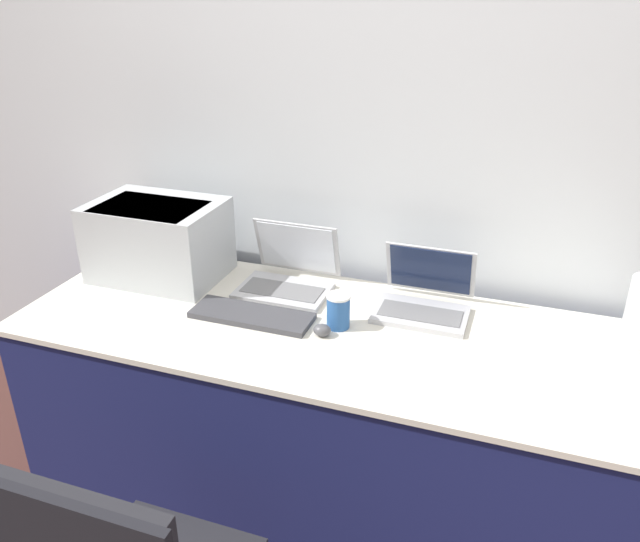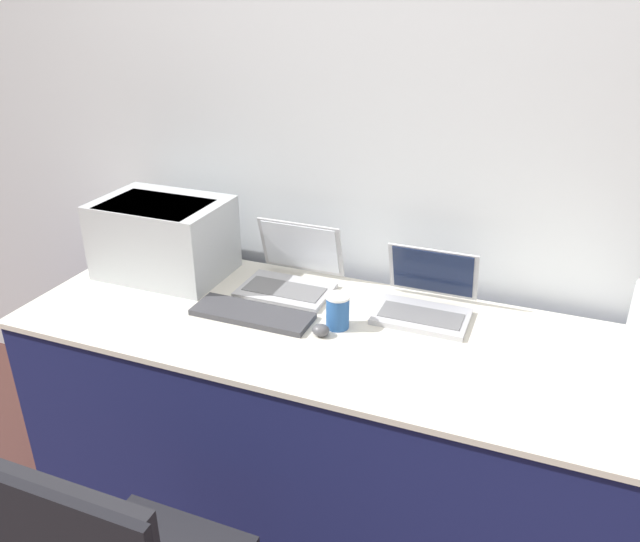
{
  "view_description": "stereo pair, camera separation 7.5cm",
  "coord_description": "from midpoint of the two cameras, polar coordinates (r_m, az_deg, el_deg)",
  "views": [
    {
      "loc": [
        0.52,
        -1.31,
        1.83
      ],
      "look_at": [
        -0.08,
        0.41,
        0.98
      ],
      "focal_mm": 35.0,
      "sensor_mm": 36.0,
      "label": 1
    },
    {
      "loc": [
        0.59,
        -1.28,
        1.83
      ],
      "look_at": [
        -0.08,
        0.41,
        0.98
      ],
      "focal_mm": 35.0,
      "sensor_mm": 36.0,
      "label": 2
    }
  ],
  "objects": [
    {
      "name": "coffee_cup",
      "position": [
        2.02,
        0.62,
        -3.68
      ],
      "size": [
        0.08,
        0.08,
        0.12
      ],
      "color": "#285699",
      "rests_on": "table"
    },
    {
      "name": "laptop_right",
      "position": [
        2.15,
        8.53,
        -2.44
      ],
      "size": [
        0.31,
        0.28,
        0.21
      ],
      "color": "#B7B7BC",
      "rests_on": "table"
    },
    {
      "name": "mouse",
      "position": [
        1.99,
        -0.89,
        -5.44
      ],
      "size": [
        0.06,
        0.05,
        0.04
      ],
      "color": "#4C4C51",
      "rests_on": "table"
    },
    {
      "name": "table",
      "position": [
        2.27,
        0.7,
        -14.04
      ],
      "size": [
        2.16,
        0.76,
        0.8
      ],
      "color": "#191E51",
      "rests_on": "ground_plane"
    },
    {
      "name": "printer",
      "position": [
        2.42,
        -15.48,
        2.97
      ],
      "size": [
        0.47,
        0.34,
        0.29
      ],
      "color": "#B2B7BC",
      "rests_on": "table"
    },
    {
      "name": "external_keyboard",
      "position": [
        2.11,
        -7.27,
        -4.06
      ],
      "size": [
        0.41,
        0.14,
        0.02
      ],
      "color": "#3D3D42",
      "rests_on": "table"
    },
    {
      "name": "laptop_left",
      "position": [
        2.29,
        -3.84,
        -0.34
      ],
      "size": [
        0.33,
        0.29,
        0.23
      ],
      "color": "#B7B7BC",
      "rests_on": "table"
    },
    {
      "name": "wall_back",
      "position": [
        2.27,
        4.68,
        11.55
      ],
      "size": [
        8.0,
        0.05,
        2.6
      ],
      "color": "silver",
      "rests_on": "ground_plane"
    }
  ]
}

